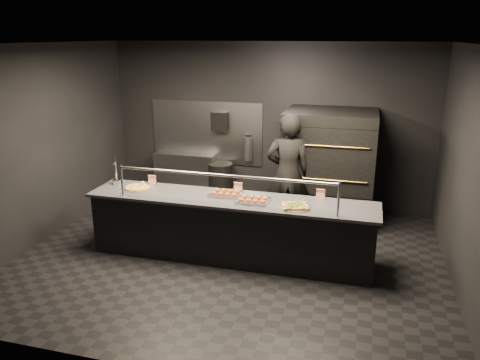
# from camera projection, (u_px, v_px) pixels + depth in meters

# --- Properties ---
(room) EXTENTS (6.04, 6.00, 3.00)m
(room) POSITION_uv_depth(u_px,v_px,m) (229.00, 157.00, 6.42)
(room) COLOR black
(room) RESTS_ON ground
(service_counter) EXTENTS (4.10, 0.78, 1.37)m
(service_counter) POSITION_uv_depth(u_px,v_px,m) (230.00, 228.00, 6.68)
(service_counter) COLOR black
(service_counter) RESTS_ON ground
(pizza_oven) EXTENTS (1.50, 1.23, 1.91)m
(pizza_oven) POSITION_uv_depth(u_px,v_px,m) (329.00, 166.00, 7.98)
(pizza_oven) COLOR black
(pizza_oven) RESTS_ON ground
(prep_shelf) EXTENTS (1.20, 0.35, 0.90)m
(prep_shelf) POSITION_uv_depth(u_px,v_px,m) (186.00, 175.00, 9.22)
(prep_shelf) COLOR #99999E
(prep_shelf) RESTS_ON ground
(towel_dispenser) EXTENTS (0.30, 0.20, 0.35)m
(towel_dispenser) POSITION_uv_depth(u_px,v_px,m) (220.00, 121.00, 8.78)
(towel_dispenser) COLOR black
(towel_dispenser) RESTS_ON room
(fire_extinguisher) EXTENTS (0.14, 0.14, 0.51)m
(fire_extinguisher) POSITION_uv_depth(u_px,v_px,m) (248.00, 148.00, 8.80)
(fire_extinguisher) COLOR #B2B2B7
(fire_extinguisher) RESTS_ON room
(beer_tap) EXTENTS (0.12, 0.17, 0.47)m
(beer_tap) POSITION_uv_depth(u_px,v_px,m) (116.00, 176.00, 7.12)
(beer_tap) COLOR silver
(beer_tap) RESTS_ON service_counter
(round_pizza) EXTENTS (0.42, 0.42, 0.03)m
(round_pizza) POSITION_uv_depth(u_px,v_px,m) (138.00, 188.00, 6.95)
(round_pizza) COLOR silver
(round_pizza) RESTS_ON service_counter
(slider_tray_a) EXTENTS (0.48, 0.38, 0.07)m
(slider_tray_a) POSITION_uv_depth(u_px,v_px,m) (226.00, 193.00, 6.66)
(slider_tray_a) COLOR silver
(slider_tray_a) RESTS_ON service_counter
(slider_tray_b) EXTENTS (0.47, 0.37, 0.07)m
(slider_tray_b) POSITION_uv_depth(u_px,v_px,m) (253.00, 200.00, 6.39)
(slider_tray_b) COLOR silver
(slider_tray_b) RESTS_ON service_counter
(square_pizza) EXTENTS (0.43, 0.43, 0.05)m
(square_pizza) POSITION_uv_depth(u_px,v_px,m) (295.00, 206.00, 6.19)
(square_pizza) COLOR silver
(square_pizza) RESTS_ON service_counter
(condiment_jar) EXTENTS (0.13, 0.05, 0.09)m
(condiment_jar) POSITION_uv_depth(u_px,v_px,m) (144.00, 185.00, 6.99)
(condiment_jar) COLOR silver
(condiment_jar) RESTS_ON service_counter
(tent_cards) EXTENTS (2.66, 0.04, 0.15)m
(tent_cards) POSITION_uv_depth(u_px,v_px,m) (234.00, 187.00, 6.79)
(tent_cards) COLOR white
(tent_cards) RESTS_ON service_counter
(trash_bin) EXTENTS (0.46, 0.46, 0.77)m
(trash_bin) POSITION_uv_depth(u_px,v_px,m) (221.00, 183.00, 8.96)
(trash_bin) COLOR black
(trash_bin) RESTS_ON ground
(worker) EXTENTS (0.79, 0.60, 1.95)m
(worker) POSITION_uv_depth(u_px,v_px,m) (288.00, 174.00, 7.50)
(worker) COLOR black
(worker) RESTS_ON ground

